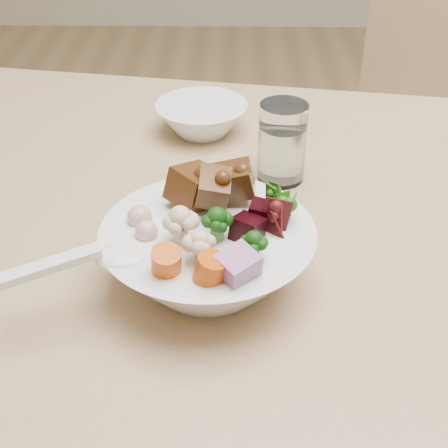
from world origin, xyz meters
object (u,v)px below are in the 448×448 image
(food_bowl, at_px, (210,251))
(water_glass, at_px, (282,146))
(dining_table, at_px, (356,277))
(side_bowl, at_px, (202,118))
(chair_far, at_px, (434,134))

(food_bowl, xyz_separation_m, water_glass, (0.09, 0.23, 0.01))
(dining_table, relative_size, side_bowl, 11.62)
(chair_far, bearing_deg, food_bowl, -95.57)
(dining_table, bearing_deg, side_bowl, 137.47)
(water_glass, bearing_deg, food_bowl, -112.33)
(food_bowl, bearing_deg, chair_far, 57.40)
(food_bowl, height_order, water_glass, food_bowl)
(food_bowl, relative_size, water_glass, 2.08)
(food_bowl, xyz_separation_m, side_bowl, (-0.03, 0.37, -0.02))
(water_glass, bearing_deg, chair_far, 53.72)
(chair_far, height_order, side_bowl, chair_far)
(chair_far, bearing_deg, side_bowl, -115.14)
(dining_table, xyz_separation_m, food_bowl, (-0.19, -0.10, 0.12))
(dining_table, relative_size, water_glass, 15.00)
(water_glass, xyz_separation_m, side_bowl, (-0.12, 0.14, -0.03))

